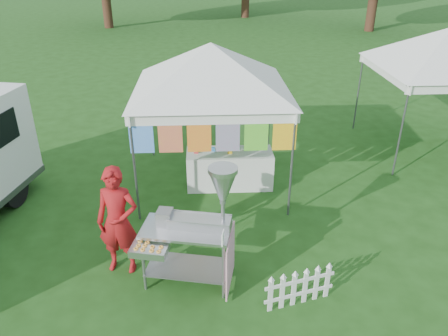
{
  "coord_description": "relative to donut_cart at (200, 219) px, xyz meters",
  "views": [
    {
      "loc": [
        -0.17,
        -4.94,
        4.64
      ],
      "look_at": [
        0.18,
        1.97,
        1.1
      ],
      "focal_mm": 35.0,
      "sensor_mm": 36.0,
      "label": 1
    }
  ],
  "objects": [
    {
      "name": "ground",
      "position": [
        0.26,
        -0.25,
        -1.17
      ],
      "size": [
        120.0,
        120.0,
        0.0
      ],
      "primitive_type": "plane",
      "color": "#1D4313",
      "rests_on": "ground"
    },
    {
      "name": "canopy_main",
      "position": [
        0.26,
        3.24,
        1.82
      ],
      "size": [
        4.24,
        4.24,
        3.45
      ],
      "color": "#59595E",
      "rests_on": "ground"
    },
    {
      "name": "donut_cart",
      "position": [
        0.0,
        0.0,
        0.0
      ],
      "size": [
        1.56,
        0.97,
        1.99
      ],
      "rotation": [
        0.0,
        0.0,
        -0.2
      ],
      "color": "gray",
      "rests_on": "ground"
    },
    {
      "name": "vendor",
      "position": [
        -1.25,
        0.42,
        -0.27
      ],
      "size": [
        0.71,
        0.53,
        1.79
      ],
      "primitive_type": "imported",
      "rotation": [
        0.0,
        0.0,
        -0.16
      ],
      "color": "maroon",
      "rests_on": "ground"
    },
    {
      "name": "picket_fence",
      "position": [
        1.4,
        -0.51,
        -0.88
      ],
      "size": [
        1.05,
        0.32,
        0.56
      ],
      "rotation": [
        0.0,
        0.0,
        0.27
      ],
      "color": "white",
      "rests_on": "ground"
    },
    {
      "name": "display_table",
      "position": [
        0.62,
        3.06,
        -0.78
      ],
      "size": [
        1.8,
        0.7,
        0.78
      ],
      "primitive_type": "cube",
      "color": "white",
      "rests_on": "ground"
    }
  ]
}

